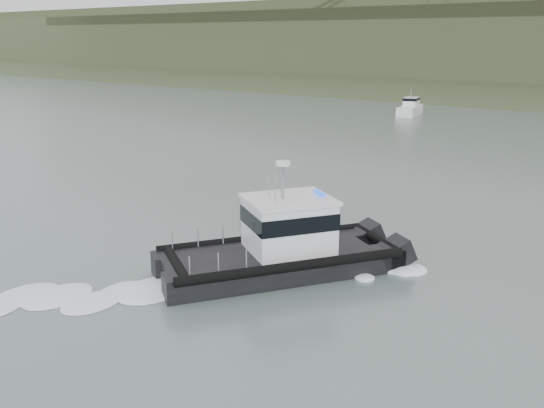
# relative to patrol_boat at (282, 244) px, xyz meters

# --- Properties ---
(ground) EXTENTS (400.00, 400.00, 0.00)m
(ground) POSITION_rel_patrol_boat_xyz_m (0.22, -4.73, -1.24)
(ground) COLOR slate
(ground) RESTS_ON ground
(patrol_boat) EXTENTS (8.60, 10.65, 4.97)m
(patrol_boat) POSITION_rel_patrol_boat_xyz_m (0.00, 0.00, 0.00)
(patrol_boat) COLOR black
(patrol_boat) RESTS_ON ground
(motorboat) EXTENTS (3.38, 6.58, 3.45)m
(motorboat) POSITION_rel_patrol_boat_xyz_m (-19.45, 53.66, -0.38)
(motorboat) COLOR white
(motorboat) RESTS_ON ground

